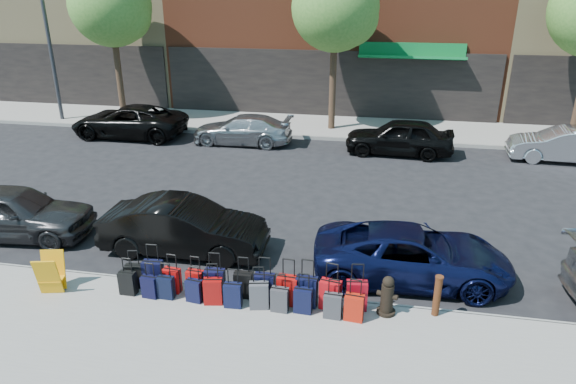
% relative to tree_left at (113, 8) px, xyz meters
% --- Properties ---
extents(ground, '(120.00, 120.00, 0.00)m').
position_rel_tree_left_xyz_m(ground, '(9.86, -9.50, -5.41)').
color(ground, black).
rests_on(ground, ground).
extents(sidewalk_near, '(60.00, 4.00, 0.15)m').
position_rel_tree_left_xyz_m(sidewalk_near, '(9.86, -16.00, -5.34)').
color(sidewalk_near, gray).
rests_on(sidewalk_near, ground).
extents(sidewalk_far, '(60.00, 4.00, 0.15)m').
position_rel_tree_left_xyz_m(sidewalk_far, '(9.86, 0.50, -5.34)').
color(sidewalk_far, gray).
rests_on(sidewalk_far, ground).
extents(curb_near, '(60.00, 0.08, 0.15)m').
position_rel_tree_left_xyz_m(curb_near, '(9.86, -13.98, -5.34)').
color(curb_near, gray).
rests_on(curb_near, ground).
extents(curb_far, '(60.00, 0.08, 0.15)m').
position_rel_tree_left_xyz_m(curb_far, '(9.86, -1.52, -5.34)').
color(curb_far, gray).
rests_on(curb_far, ground).
extents(tree_left, '(3.80, 3.80, 7.27)m').
position_rel_tree_left_xyz_m(tree_left, '(0.00, 0.00, 0.00)').
color(tree_left, black).
rests_on(tree_left, sidewalk_far).
extents(tree_center, '(3.80, 3.80, 7.27)m').
position_rel_tree_left_xyz_m(tree_center, '(10.50, 0.00, 0.00)').
color(tree_center, black).
rests_on(tree_center, sidewalk_far).
extents(streetlight, '(2.59, 0.18, 8.00)m').
position_rel_tree_left_xyz_m(streetlight, '(-2.94, -0.70, -0.75)').
color(streetlight, '#333338').
rests_on(streetlight, sidewalk_far).
extents(suitcase_front_0, '(0.41, 0.28, 0.90)m').
position_rel_tree_left_xyz_m(suitcase_front_0, '(7.42, -14.32, -4.98)').
color(suitcase_front_0, black).
rests_on(suitcase_front_0, sidewalk_near).
extents(suitcase_front_1, '(0.45, 0.27, 1.05)m').
position_rel_tree_left_xyz_m(suitcase_front_1, '(7.84, -14.25, -4.93)').
color(suitcase_front_1, black).
rests_on(suitcase_front_1, sidewalk_near).
extents(suitcase_front_2, '(0.39, 0.24, 0.91)m').
position_rel_tree_left_xyz_m(suitcase_front_2, '(8.32, -14.34, -4.98)').
color(suitcase_front_2, '#AD0B0B').
rests_on(suitcase_front_2, sidewalk_near).
extents(suitcase_front_3, '(0.38, 0.23, 0.89)m').
position_rel_tree_left_xyz_m(suitcase_front_3, '(8.85, -14.30, -4.98)').
color(suitcase_front_3, '#A70C0A').
rests_on(suitcase_front_3, sidewalk_near).
extents(suitcase_front_4, '(0.44, 0.26, 1.04)m').
position_rel_tree_left_xyz_m(suitcase_front_4, '(9.31, -14.34, -4.94)').
color(suitcase_front_4, black).
rests_on(suitcase_front_4, sidewalk_near).
extents(suitcase_front_5, '(0.40, 0.23, 0.95)m').
position_rel_tree_left_xyz_m(suitcase_front_5, '(9.93, -14.26, -4.96)').
color(suitcase_front_5, black).
rests_on(suitcase_front_5, sidewalk_near).
extents(suitcase_front_6, '(0.44, 0.25, 1.03)m').
position_rel_tree_left_xyz_m(suitcase_front_6, '(10.42, -14.32, -4.94)').
color(suitcase_front_6, black).
rests_on(suitcase_front_6, sidewalk_near).
extents(suitcase_front_7, '(0.46, 0.27, 1.06)m').
position_rel_tree_left_xyz_m(suitcase_front_7, '(10.93, -14.34, -4.93)').
color(suitcase_front_7, '#A10C0A').
rests_on(suitcase_front_7, sidewalk_near).
extents(suitcase_front_8, '(0.46, 0.28, 1.07)m').
position_rel_tree_left_xyz_m(suitcase_front_8, '(11.33, -14.32, -4.93)').
color(suitcase_front_8, black).
rests_on(suitcase_front_8, sidewalk_near).
extents(suitcase_front_9, '(0.48, 0.32, 1.05)m').
position_rel_tree_left_xyz_m(suitcase_front_9, '(11.84, -14.34, -4.93)').
color(suitcase_front_9, '#AF0B11').
rests_on(suitcase_front_9, sidewalk_near).
extents(suitcase_front_10, '(0.46, 0.29, 1.04)m').
position_rel_tree_left_xyz_m(suitcase_front_10, '(12.38, -14.26, -4.93)').
color(suitcase_front_10, maroon).
rests_on(suitcase_front_10, sidewalk_near).
extents(suitcase_back_0, '(0.37, 0.22, 0.86)m').
position_rel_tree_left_xyz_m(suitcase_back_0, '(7.39, -14.60, -4.99)').
color(suitcase_back_0, black).
rests_on(suitcase_back_0, sidewalk_near).
extents(suitcase_back_1, '(0.36, 0.23, 0.82)m').
position_rel_tree_left_xyz_m(suitcase_back_1, '(7.93, -14.64, -5.01)').
color(suitcase_back_1, black).
rests_on(suitcase_back_1, sidewalk_near).
extents(suitcase_back_2, '(0.35, 0.21, 0.83)m').
position_rel_tree_left_xyz_m(suitcase_back_2, '(8.28, -14.60, -5.00)').
color(suitcase_back_2, black).
rests_on(suitcase_back_2, sidewalk_near).
extents(suitcase_back_3, '(0.37, 0.25, 0.82)m').
position_rel_tree_left_xyz_m(suitcase_back_3, '(8.93, -14.61, -5.01)').
color(suitcase_back_3, black).
rests_on(suitcase_back_3, sidewalk_near).
extents(suitcase_back_4, '(0.43, 0.29, 0.94)m').
position_rel_tree_left_xyz_m(suitcase_back_4, '(9.36, -14.61, -4.97)').
color(suitcase_back_4, maroon).
rests_on(suitcase_back_4, sidewalk_near).
extents(suitcase_back_5, '(0.38, 0.23, 0.88)m').
position_rel_tree_left_xyz_m(suitcase_back_5, '(9.81, -14.65, -4.99)').
color(suitcase_back_5, black).
rests_on(suitcase_back_5, sidewalk_near).
extents(suitcase_back_6, '(0.44, 0.31, 0.95)m').
position_rel_tree_left_xyz_m(suitcase_back_6, '(10.36, -14.59, -4.96)').
color(suitcase_back_6, '#434348').
rests_on(suitcase_back_6, sidewalk_near).
extents(suitcase_back_7, '(0.37, 0.23, 0.86)m').
position_rel_tree_left_xyz_m(suitcase_back_7, '(10.81, -14.62, -4.99)').
color(suitcase_back_7, '#343438').
rests_on(suitcase_back_7, sidewalk_near).
extents(suitcase_back_8, '(0.38, 0.23, 0.89)m').
position_rel_tree_left_xyz_m(suitcase_back_8, '(11.29, -14.57, -4.98)').
color(suitcase_back_8, black).
rests_on(suitcase_back_8, sidewalk_near).
extents(suitcase_back_9, '(0.38, 0.23, 0.87)m').
position_rel_tree_left_xyz_m(suitcase_back_9, '(11.92, -14.64, -4.99)').
color(suitcase_back_9, '#353539').
rests_on(suitcase_back_9, sidewalk_near).
extents(suitcase_back_10, '(0.41, 0.26, 0.92)m').
position_rel_tree_left_xyz_m(suitcase_back_10, '(12.36, -14.65, -4.98)').
color(suitcase_back_10, '#B21B0B').
rests_on(suitcase_back_10, sidewalk_near).
extents(fire_hydrant, '(0.45, 0.39, 0.87)m').
position_rel_tree_left_xyz_m(fire_hydrant, '(13.01, -14.30, -4.86)').
color(fire_hydrant, black).
rests_on(fire_hydrant, sidewalk_near).
extents(bollard, '(0.17, 0.17, 0.92)m').
position_rel_tree_left_xyz_m(bollard, '(14.01, -14.17, -4.79)').
color(bollard, '#38190C').
rests_on(bollard, sidewalk_near).
extents(display_rack, '(0.62, 0.66, 0.90)m').
position_rel_tree_left_xyz_m(display_rack, '(5.70, -14.82, -4.82)').
color(display_rack, orange).
rests_on(display_rack, sidewalk_near).
extents(car_near_0, '(4.43, 2.13, 1.46)m').
position_rel_tree_left_xyz_m(car_near_0, '(2.92, -12.31, -4.68)').
color(car_near_0, '#303133').
rests_on(car_near_0, ground).
extents(car_near_1, '(4.27, 1.53, 1.40)m').
position_rel_tree_left_xyz_m(car_near_1, '(7.83, -12.30, -4.71)').
color(car_near_1, black).
rests_on(car_near_1, ground).
extents(car_near_2, '(4.67, 2.30, 1.28)m').
position_rel_tree_left_xyz_m(car_near_2, '(13.57, -12.57, -4.77)').
color(car_near_2, '#0D133C').
rests_on(car_near_2, ground).
extents(car_far_0, '(5.15, 2.40, 1.43)m').
position_rel_tree_left_xyz_m(car_far_0, '(1.46, -2.56, -4.70)').
color(car_far_0, black).
rests_on(car_far_0, ground).
extents(car_far_1, '(4.31, 1.76, 1.25)m').
position_rel_tree_left_xyz_m(car_far_1, '(6.77, -2.67, -4.79)').
color(car_far_1, '#AEB0B5').
rests_on(car_far_1, ground).
extents(car_far_2, '(4.37, 1.93, 1.46)m').
position_rel_tree_left_xyz_m(car_far_2, '(13.41, -2.95, -4.68)').
color(car_far_2, black).
rests_on(car_far_2, ground).
extents(car_far_3, '(4.09, 1.57, 1.33)m').
position_rel_tree_left_xyz_m(car_far_3, '(19.69, -2.70, -4.75)').
color(car_far_3, silver).
rests_on(car_far_3, ground).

